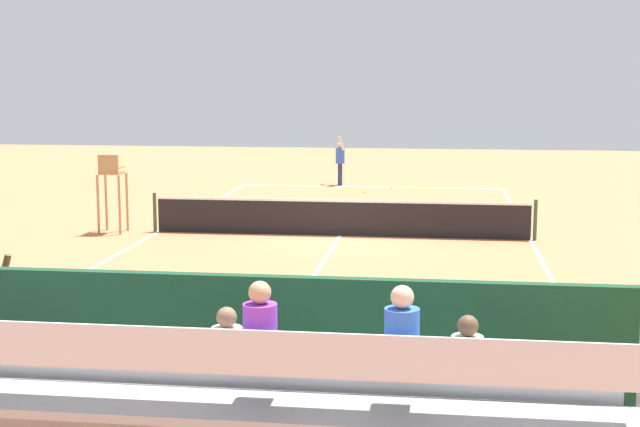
% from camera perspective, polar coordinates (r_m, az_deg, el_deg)
% --- Properties ---
extents(ground_plane, '(60.00, 60.00, 0.00)m').
position_cam_1_polar(ground_plane, '(24.36, 1.24, -1.40)').
color(ground_plane, '#CC7047').
extents(court_line_markings, '(10.10, 22.20, 0.01)m').
position_cam_1_polar(court_line_markings, '(24.39, 1.25, -1.38)').
color(court_line_markings, white).
rests_on(court_line_markings, ground).
extents(tennis_net, '(10.30, 0.10, 1.07)m').
position_cam_1_polar(tennis_net, '(24.28, 1.25, -0.24)').
color(tennis_net, black).
rests_on(tennis_net, ground).
extents(backdrop_wall, '(18.00, 0.16, 2.00)m').
position_cam_1_polar(backdrop_wall, '(10.69, -7.19, -9.01)').
color(backdrop_wall, '#194228').
rests_on(backdrop_wall, ground).
extents(bleacher_stand, '(9.06, 2.40, 2.48)m').
position_cam_1_polar(bleacher_stand, '(9.43, -8.54, -11.77)').
color(bleacher_stand, '#9EA0A5').
rests_on(bleacher_stand, ground).
extents(umpire_chair, '(0.67, 0.67, 2.14)m').
position_cam_1_polar(umpire_chair, '(25.32, -12.92, 1.77)').
color(umpire_chair, '#A88456').
rests_on(umpire_chair, ground).
extents(courtside_bench, '(1.80, 0.40, 0.93)m').
position_cam_1_polar(courtside_bench, '(11.20, 4.38, -10.51)').
color(courtside_bench, '#33383D').
rests_on(courtside_bench, ground).
extents(equipment_bag, '(0.90, 0.36, 0.36)m').
position_cam_1_polar(equipment_bag, '(11.37, -2.98, -12.23)').
color(equipment_bag, '#334C8C').
rests_on(equipment_bag, ground).
extents(tennis_player, '(0.45, 0.56, 1.93)m').
position_cam_1_polar(tennis_player, '(35.65, 1.27, 3.41)').
color(tennis_player, navy).
rests_on(tennis_player, ground).
extents(tennis_racket, '(0.53, 0.50, 0.03)m').
position_cam_1_polar(tennis_racket, '(35.85, -0.10, 1.84)').
color(tennis_racket, black).
rests_on(tennis_racket, ground).
extents(tennis_ball_near, '(0.07, 0.07, 0.07)m').
position_cam_1_polar(tennis_ball_near, '(34.87, 4.48, 1.65)').
color(tennis_ball_near, '#CCDB33').
rests_on(tennis_ball_near, ground).
extents(tennis_ball_far, '(0.07, 0.07, 0.07)m').
position_cam_1_polar(tennis_ball_far, '(33.35, 2.82, 1.35)').
color(tennis_ball_far, '#CCDB33').
rests_on(tennis_ball_far, ground).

